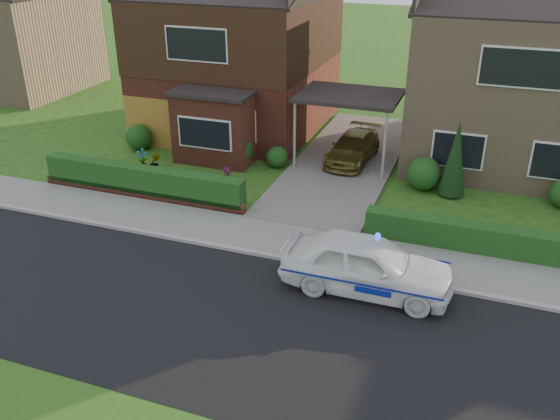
% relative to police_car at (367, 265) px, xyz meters
% --- Properties ---
extents(ground, '(120.00, 120.00, 0.00)m').
position_rel_police_car_xyz_m(ground, '(-2.69, -2.40, -0.75)').
color(ground, '#1B5216').
rests_on(ground, ground).
extents(road, '(60.00, 6.00, 0.02)m').
position_rel_police_car_xyz_m(road, '(-2.69, -2.40, -0.75)').
color(road, black).
rests_on(road, ground).
extents(kerb, '(60.00, 0.16, 0.12)m').
position_rel_police_car_xyz_m(kerb, '(-2.69, 0.65, -0.69)').
color(kerb, '#9E9993').
rests_on(kerb, ground).
extents(sidewalk, '(60.00, 2.00, 0.10)m').
position_rel_police_car_xyz_m(sidewalk, '(-2.69, 1.70, -0.70)').
color(sidewalk, slate).
rests_on(sidewalk, ground).
extents(driveway, '(3.80, 12.00, 0.12)m').
position_rel_police_car_xyz_m(driveway, '(-2.69, 8.60, -0.69)').
color(driveway, '#666059').
rests_on(driveway, ground).
extents(house_left, '(7.50, 9.53, 7.25)m').
position_rel_police_car_xyz_m(house_left, '(-8.47, 11.50, 3.06)').
color(house_left, brown).
rests_on(house_left, ground).
extents(house_right, '(7.50, 8.06, 7.25)m').
position_rel_police_car_xyz_m(house_right, '(3.11, 11.59, 2.91)').
color(house_right, tan).
rests_on(house_right, ground).
extents(carport_link, '(3.80, 3.00, 2.77)m').
position_rel_police_car_xyz_m(carport_link, '(-2.69, 8.55, 1.91)').
color(carport_link, black).
rests_on(carport_link, ground).
extents(garage_door, '(2.20, 0.10, 2.10)m').
position_rel_police_car_xyz_m(garage_door, '(-10.93, 7.56, 0.30)').
color(garage_door, olive).
rests_on(garage_door, ground).
extents(dwarf_wall, '(7.70, 0.25, 0.36)m').
position_rel_police_car_xyz_m(dwarf_wall, '(-8.49, 2.90, -0.57)').
color(dwarf_wall, brown).
rests_on(dwarf_wall, ground).
extents(hedge_left, '(7.50, 0.55, 0.90)m').
position_rel_police_car_xyz_m(hedge_left, '(-8.49, 3.05, -0.75)').
color(hedge_left, '#133D17').
rests_on(hedge_left, ground).
extents(hedge_right, '(7.50, 0.55, 0.80)m').
position_rel_police_car_xyz_m(hedge_right, '(3.11, 2.95, -0.75)').
color(hedge_right, '#133D17').
rests_on(hedge_right, ground).
extents(shrub_left_far, '(1.08, 1.08, 1.08)m').
position_rel_police_car_xyz_m(shrub_left_far, '(-11.19, 7.10, -0.21)').
color(shrub_left_far, '#133D17').
rests_on(shrub_left_far, ground).
extents(shrub_left_mid, '(1.32, 1.32, 1.32)m').
position_rel_police_car_xyz_m(shrub_left_mid, '(-6.69, 6.90, -0.09)').
color(shrub_left_mid, '#133D17').
rests_on(shrub_left_mid, ground).
extents(shrub_left_near, '(0.84, 0.84, 0.84)m').
position_rel_police_car_xyz_m(shrub_left_near, '(-5.09, 7.20, -0.33)').
color(shrub_left_near, '#133D17').
rests_on(shrub_left_near, ground).
extents(shrub_right_near, '(1.20, 1.20, 1.20)m').
position_rel_police_car_xyz_m(shrub_right_near, '(0.51, 7.00, -0.15)').
color(shrub_right_near, '#133D17').
rests_on(shrub_right_near, ground).
extents(conifer_a, '(0.90, 0.90, 2.60)m').
position_rel_police_car_xyz_m(conifer_a, '(1.51, 6.80, 0.55)').
color(conifer_a, black).
rests_on(conifer_a, ground).
extents(neighbour_left, '(6.50, 7.00, 5.20)m').
position_rel_police_car_xyz_m(neighbour_left, '(-22.69, 13.60, 1.85)').
color(neighbour_left, tan).
rests_on(neighbour_left, ground).
extents(police_car, '(4.04, 4.40, 1.66)m').
position_rel_police_car_xyz_m(police_car, '(0.00, 0.00, 0.00)').
color(police_car, white).
rests_on(police_car, ground).
extents(driveway_car, '(1.70, 3.73, 1.06)m').
position_rel_police_car_xyz_m(driveway_car, '(-2.44, 8.61, -0.10)').
color(driveway_car, brown).
rests_on(driveway_car, driveway).
extents(potted_plant_a, '(0.52, 0.43, 0.86)m').
position_rel_police_car_xyz_m(potted_plant_a, '(-9.78, 5.10, -0.32)').
color(potted_plant_a, gray).
rests_on(potted_plant_a, ground).
extents(potted_plant_b, '(0.58, 0.55, 0.83)m').
position_rel_police_car_xyz_m(potted_plant_b, '(-9.18, 4.99, -0.33)').
color(potted_plant_b, gray).
rests_on(potted_plant_b, ground).
extents(potted_plant_c, '(0.57, 0.57, 0.75)m').
position_rel_police_car_xyz_m(potted_plant_c, '(-6.08, 4.74, -0.37)').
color(potted_plant_c, gray).
rests_on(potted_plant_c, ground).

